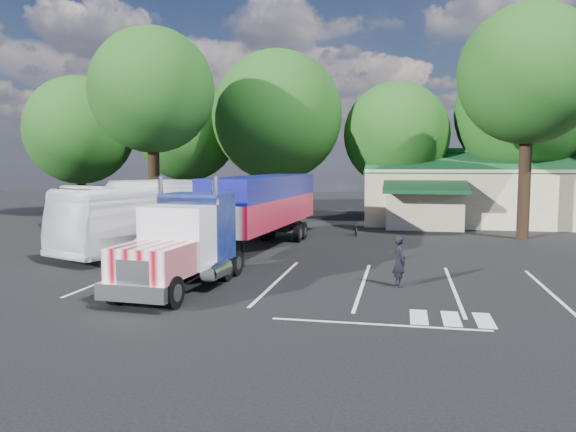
% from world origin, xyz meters
% --- Properties ---
extents(ground, '(120.00, 120.00, 0.00)m').
position_xyz_m(ground, '(0.00, 0.00, 0.00)').
color(ground, black).
rests_on(ground, ground).
extents(event_hall, '(24.20, 14.12, 5.55)m').
position_xyz_m(event_hall, '(13.74, 17.81, 2.21)').
color(event_hall, beige).
rests_on(event_hall, ground).
extents(tree_row_a, '(9.00, 9.00, 11.68)m').
position_xyz_m(tree_row_a, '(-22.00, 16.50, 7.16)').
color(tree_row_a, black).
rests_on(tree_row_a, ground).
extents(tree_row_b, '(8.40, 8.40, 11.35)m').
position_xyz_m(tree_row_b, '(-13.00, 17.80, 7.13)').
color(tree_row_b, black).
rests_on(tree_row_b, ground).
extents(tree_row_c, '(10.00, 10.00, 13.05)m').
position_xyz_m(tree_row_c, '(-5.00, 16.20, 8.04)').
color(tree_row_c, black).
rests_on(tree_row_c, ground).
extents(tree_row_d, '(8.00, 8.00, 10.60)m').
position_xyz_m(tree_row_d, '(4.00, 17.50, 6.58)').
color(tree_row_d, black).
rests_on(tree_row_d, ground).
extents(tree_row_e, '(9.60, 9.60, 12.90)m').
position_xyz_m(tree_row_e, '(13.00, 18.00, 8.09)').
color(tree_row_e, black).
rests_on(tree_row_e, ground).
extents(tree_near_left, '(7.60, 7.60, 12.65)m').
position_xyz_m(tree_near_left, '(-10.50, 6.00, 8.81)').
color(tree_near_left, black).
rests_on(tree_near_left, ground).
extents(tree_near_right, '(8.00, 8.00, 13.50)m').
position_xyz_m(tree_near_right, '(11.50, 8.50, 9.46)').
color(tree_near_right, black).
rests_on(tree_near_right, ground).
extents(semi_truck, '(3.84, 19.05, 3.97)m').
position_xyz_m(semi_truck, '(-2.53, -1.04, 2.24)').
color(semi_truck, black).
rests_on(semi_truck, ground).
extents(woman, '(0.68, 0.80, 1.85)m').
position_xyz_m(woman, '(4.50, -6.00, 0.93)').
color(woman, black).
rests_on(woman, ground).
extents(bicycle, '(0.74, 1.59, 0.80)m').
position_xyz_m(bicycle, '(1.80, 8.00, 0.40)').
color(bicycle, black).
rests_on(bicycle, ground).
extents(tour_bus, '(7.75, 13.04, 3.59)m').
position_xyz_m(tour_bus, '(-7.00, 0.60, 1.79)').
color(tour_bus, white).
rests_on(tour_bus, ground).
extents(silver_sedan, '(4.30, 3.26, 1.36)m').
position_xyz_m(silver_sedan, '(6.15, 14.00, 0.68)').
color(silver_sedan, '#B4B5BC').
rests_on(silver_sedan, ground).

